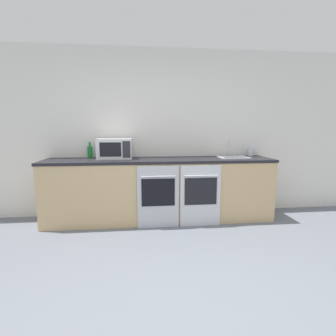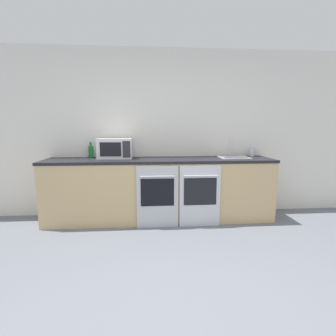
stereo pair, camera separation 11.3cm
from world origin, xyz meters
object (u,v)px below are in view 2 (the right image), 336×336
microwave (115,148)px  sink (233,157)px  oven_left (157,197)px  bottle_green (91,151)px  bottle_clear (252,152)px  oven_right (200,196)px

microwave → sink: bearing=-2.3°
oven_left → microwave: size_ratio=1.72×
oven_left → bottle_green: bearing=149.4°
sink → bottle_clear: bearing=25.1°
microwave → bottle_green: bearing=161.3°
oven_left → sink: bearing=18.2°
oven_left → oven_right: size_ratio=1.00×
oven_left → bottle_clear: bottle_clear is taller
oven_left → bottle_clear: size_ratio=4.39×
microwave → bottle_green: 0.41m
bottle_green → microwave: bearing=-18.7°
oven_left → oven_right: same height
bottle_green → sink: size_ratio=0.57×
sink → oven_left: bearing=-161.8°
oven_left → bottle_clear: bearing=19.8°
bottle_clear → sink: size_ratio=0.46×
bottle_green → sink: sink is taller
oven_right → bottle_clear: bearing=30.4°
oven_left → microwave: bearing=143.1°
microwave → bottle_clear: size_ratio=2.55×
microwave → bottle_green: (-0.39, 0.13, -0.05)m
oven_right → sink: (0.59, 0.39, 0.50)m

